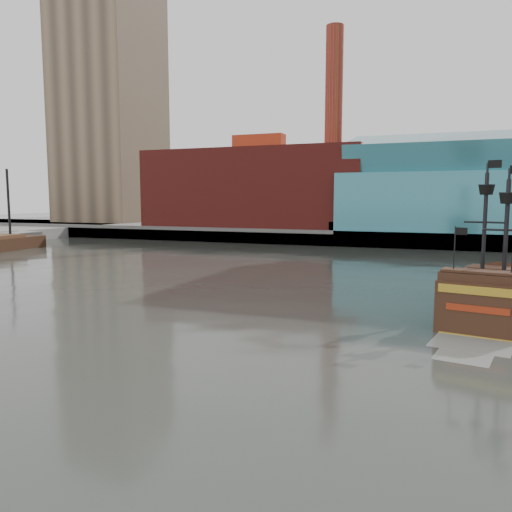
% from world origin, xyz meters
% --- Properties ---
extents(ground, '(400.00, 400.00, 0.00)m').
position_xyz_m(ground, '(0.00, 0.00, 0.00)').
color(ground, '#242622').
rests_on(ground, ground).
extents(promenade_far, '(220.00, 60.00, 2.00)m').
position_xyz_m(promenade_far, '(0.00, 92.00, 1.00)').
color(promenade_far, slate).
rests_on(promenade_far, ground).
extents(seawall, '(220.00, 1.00, 2.60)m').
position_xyz_m(seawall, '(0.00, 62.50, 1.30)').
color(seawall, '#4C4C49').
rests_on(seawall, ground).
extents(skyline, '(149.00, 45.00, 62.00)m').
position_xyz_m(skyline, '(5.21, 84.56, 24.55)').
color(skyline, brown).
rests_on(skyline, promenade_far).
extents(pirate_ship, '(7.06, 15.53, 11.21)m').
position_xyz_m(pirate_ship, '(15.63, 17.01, 1.02)').
color(pirate_ship, black).
rests_on(pirate_ship, ground).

